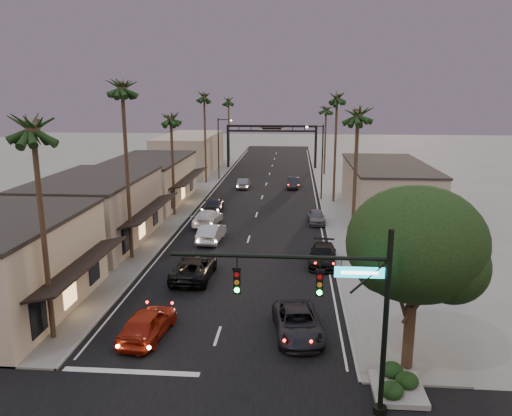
% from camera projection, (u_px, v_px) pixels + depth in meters
% --- Properties ---
extents(ground, '(200.00, 200.00, 0.00)m').
position_uv_depth(ground, '(259.00, 208.00, 55.84)').
color(ground, slate).
rests_on(ground, ground).
extents(road, '(14.00, 120.00, 0.02)m').
position_uv_depth(road, '(262.00, 199.00, 60.69)').
color(road, black).
rests_on(road, ground).
extents(sidewalk_left, '(5.00, 92.00, 0.12)m').
position_uv_depth(sidewalk_left, '(196.00, 187.00, 68.19)').
color(sidewalk_left, slate).
rests_on(sidewalk_left, ground).
extents(sidewalk_right, '(5.00, 92.00, 0.12)m').
position_uv_depth(sidewalk_right, '(336.00, 189.00, 66.74)').
color(sidewalk_right, slate).
rests_on(sidewalk_right, ground).
extents(storefront_near, '(8.00, 12.00, 5.50)m').
position_uv_depth(storefront_near, '(1.00, 268.00, 29.02)').
color(storefront_near, '#C5B596').
rests_on(storefront_near, ground).
extents(storefront_mid, '(8.00, 14.00, 5.50)m').
position_uv_depth(storefront_mid, '(95.00, 212.00, 42.61)').
color(storefront_mid, gray).
rests_on(storefront_mid, ground).
extents(storefront_far, '(8.00, 16.00, 5.00)m').
position_uv_depth(storefront_far, '(149.00, 182.00, 58.20)').
color(storefront_far, '#C5B596').
rests_on(storefront_far, ground).
extents(storefront_dist, '(8.00, 20.00, 6.00)m').
position_uv_depth(storefront_dist, '(190.00, 153.00, 80.40)').
color(storefront_dist, gray).
rests_on(storefront_dist, ground).
extents(building_right, '(8.00, 18.00, 5.00)m').
position_uv_depth(building_right, '(387.00, 188.00, 54.20)').
color(building_right, gray).
rests_on(building_right, ground).
extents(traffic_signal, '(8.51, 0.22, 7.80)m').
position_uv_depth(traffic_signal, '(337.00, 295.00, 19.30)').
color(traffic_signal, black).
rests_on(traffic_signal, ground).
extents(corner_tree, '(6.20, 6.20, 8.80)m').
position_uv_depth(corner_tree, '(417.00, 248.00, 22.15)').
color(corner_tree, '#38281C').
rests_on(corner_tree, ground).
extents(planter, '(2.20, 2.60, 0.24)m').
position_uv_depth(planter, '(397.00, 393.00, 21.69)').
color(planter, gray).
rests_on(planter, ground).
extents(arch, '(15.20, 0.40, 7.27)m').
position_uv_depth(arch, '(272.00, 136.00, 83.69)').
color(arch, black).
rests_on(arch, ground).
extents(streetlight_right, '(2.13, 0.30, 9.00)m').
position_uv_depth(streetlight_right, '(320.00, 156.00, 58.94)').
color(streetlight_right, black).
rests_on(streetlight_right, ground).
extents(streetlight_left, '(2.13, 0.30, 9.00)m').
position_uv_depth(streetlight_left, '(220.00, 144.00, 72.62)').
color(streetlight_left, black).
rests_on(streetlight_left, ground).
extents(palm_la, '(3.20, 3.20, 13.20)m').
position_uv_depth(palm_la, '(32.00, 120.00, 23.79)').
color(palm_la, '#38281C').
rests_on(palm_la, ground).
extents(palm_lb, '(3.20, 3.20, 15.20)m').
position_uv_depth(palm_lb, '(122.00, 83.00, 35.96)').
color(palm_lb, '#38281C').
rests_on(palm_lb, ground).
extents(palm_lc, '(3.20, 3.20, 12.20)m').
position_uv_depth(palm_lc, '(171.00, 115.00, 50.22)').
color(palm_lc, '#38281C').
rests_on(palm_lc, ground).
extents(palm_ld, '(3.20, 3.20, 14.20)m').
position_uv_depth(palm_ld, '(204.00, 94.00, 68.21)').
color(palm_ld, '#38281C').
rests_on(palm_ld, ground).
extents(palm_ra, '(3.20, 3.20, 13.20)m').
position_uv_depth(palm_ra, '(358.00, 110.00, 37.04)').
color(palm_ra, '#38281C').
rests_on(palm_ra, ground).
extents(palm_rb, '(3.20, 3.20, 14.20)m').
position_uv_depth(palm_rb, '(337.00, 95.00, 56.23)').
color(palm_rb, '#38281C').
rests_on(palm_rb, ground).
extents(palm_rc, '(3.20, 3.20, 12.20)m').
position_uv_depth(palm_rc, '(326.00, 107.00, 76.08)').
color(palm_rc, '#38281C').
rests_on(palm_rc, ground).
extents(palm_far, '(3.20, 3.20, 13.20)m').
position_uv_depth(palm_far, '(228.00, 99.00, 90.74)').
color(palm_far, '#38281C').
rests_on(palm_far, ground).
extents(oncoming_red, '(2.42, 4.90, 1.61)m').
position_uv_depth(oncoming_red, '(148.00, 323.00, 26.42)').
color(oncoming_red, maroon).
rests_on(oncoming_red, ground).
extents(oncoming_pickup, '(2.69, 5.61, 1.54)m').
position_uv_depth(oncoming_pickup, '(194.00, 268.00, 34.81)').
color(oncoming_pickup, black).
rests_on(oncoming_pickup, ground).
extents(oncoming_silver, '(2.01, 4.89, 1.58)m').
position_uv_depth(oncoming_silver, '(211.00, 233.00, 43.39)').
color(oncoming_silver, '#ACADB2').
rests_on(oncoming_silver, ground).
extents(oncoming_white, '(2.78, 5.41, 1.50)m').
position_uv_depth(oncoming_white, '(208.00, 217.00, 48.84)').
color(oncoming_white, silver).
rests_on(oncoming_white, ground).
extents(oncoming_dgrey, '(2.44, 5.17, 1.71)m').
position_uv_depth(oncoming_dgrey, '(214.00, 204.00, 54.17)').
color(oncoming_dgrey, black).
rests_on(oncoming_dgrey, ground).
extents(oncoming_grey_far, '(1.47, 4.11, 1.35)m').
position_uv_depth(oncoming_grey_far, '(244.00, 183.00, 67.24)').
color(oncoming_grey_far, '#57585D').
rests_on(oncoming_grey_far, ground).
extents(curbside_near, '(3.03, 5.43, 1.44)m').
position_uv_depth(curbside_near, '(298.00, 323.00, 26.63)').
color(curbside_near, black).
rests_on(curbside_near, ground).
extents(curbside_black, '(2.39, 5.01, 1.41)m').
position_uv_depth(curbside_black, '(323.00, 255.00, 37.71)').
color(curbside_black, black).
rests_on(curbside_black, ground).
extents(curbside_grey, '(1.77, 4.07, 1.37)m').
position_uv_depth(curbside_grey, '(316.00, 217.00, 49.35)').
color(curbside_grey, '#515157').
rests_on(curbside_grey, ground).
extents(curbside_far, '(1.81, 4.46, 1.44)m').
position_uv_depth(curbside_far, '(293.00, 183.00, 67.41)').
color(curbside_far, black).
rests_on(curbside_far, ground).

